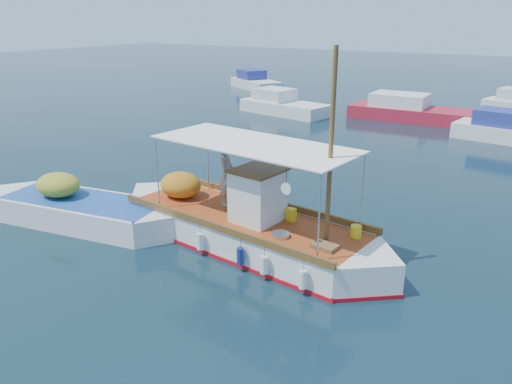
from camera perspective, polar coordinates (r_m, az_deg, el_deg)
The scene contains 6 objects.
ground at distance 15.02m, azimuth 1.47°, elevation -5.18°, with size 160.00×160.00×0.00m, color black.
fishing_caique at distance 14.43m, azimuth -1.49°, elevation -3.98°, with size 9.54×3.44×5.86m.
dinghy at distance 16.84m, azimuth -19.26°, elevation -2.15°, with size 7.20×2.87×1.78m.
bg_boat_nw at distance 34.16m, azimuth 3.05°, elevation 9.78°, with size 6.52×3.59×1.80m.
bg_boat_n at distance 33.39m, azimuth 17.66°, elevation 8.67°, with size 8.55×2.92×1.80m.
bg_boat_far_w at distance 46.15m, azimuth -0.12°, elevation 12.36°, with size 6.14×4.93×1.80m.
Camera 1 is at (6.82, -11.81, 6.29)m, focal length 35.00 mm.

